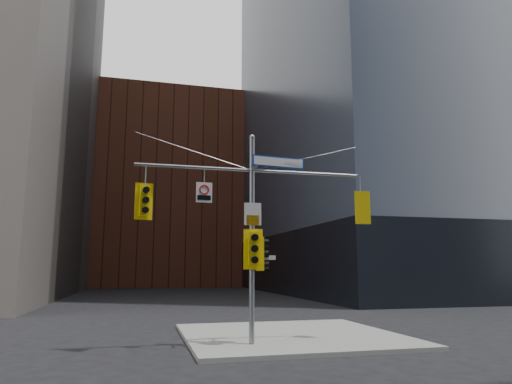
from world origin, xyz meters
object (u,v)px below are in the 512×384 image
regulatory_sign_arm (204,192)px  traffic_light_west_arm (145,201)px  traffic_light_pole_front (254,249)px  traffic_light_east_arm (361,208)px  traffic_light_pole_side (261,254)px  signal_assembly (252,215)px  street_sign_blade (279,162)px

regulatory_sign_arm → traffic_light_west_arm: bearing=175.9°
traffic_light_pole_front → regulatory_sign_arm: size_ratio=1.99×
traffic_light_west_arm → traffic_light_east_arm: size_ratio=1.01×
traffic_light_pole_side → traffic_light_pole_front: bearing=137.8°
signal_assembly → street_sign_blade: bearing=0.2°
traffic_light_west_arm → traffic_light_pole_side: 4.29m
traffic_light_west_arm → regulatory_sign_arm: regulatory_sign_arm is taller
traffic_light_west_arm → traffic_light_pole_side: (3.94, -0.01, -1.70)m
traffic_light_west_arm → signal_assembly: bearing=-10.0°
signal_assembly → traffic_light_pole_side: bearing=-0.0°
signal_assembly → street_sign_blade: (0.98, 0.00, 1.93)m
traffic_light_pole_front → street_sign_blade: bearing=21.5°
traffic_light_east_arm → traffic_light_pole_side: bearing=7.0°
traffic_light_pole_side → traffic_light_east_arm: bearing=-81.3°
signal_assembly → traffic_light_west_arm: signal_assembly is taller
traffic_light_east_arm → traffic_light_pole_front: 4.42m
signal_assembly → traffic_light_west_arm: 3.63m
traffic_light_pole_side → traffic_light_west_arm: bearing=98.5°
traffic_light_pole_side → traffic_light_pole_front: size_ratio=0.83×
traffic_light_west_arm → traffic_light_pole_front: (3.61, -0.28, -1.54)m
traffic_light_east_arm → traffic_light_pole_front: size_ratio=0.88×
traffic_light_west_arm → street_sign_blade: 4.84m
traffic_light_pole_side → regulatory_sign_arm: 2.87m
traffic_light_west_arm → traffic_light_east_arm: 7.74m
traffic_light_pole_front → traffic_light_pole_side: bearing=45.2°
signal_assembly → traffic_light_west_arm: bearing=179.8°
traffic_light_pole_side → street_sign_blade: 3.31m
traffic_light_west_arm → traffic_light_east_arm: (7.74, -0.01, 0.00)m
traffic_light_pole_front → street_sign_blade: 3.25m
traffic_light_pole_side → signal_assembly: bearing=98.6°
traffic_light_pole_front → street_sign_blade: size_ratio=0.68×
traffic_light_pole_side → street_sign_blade: bearing=-81.0°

